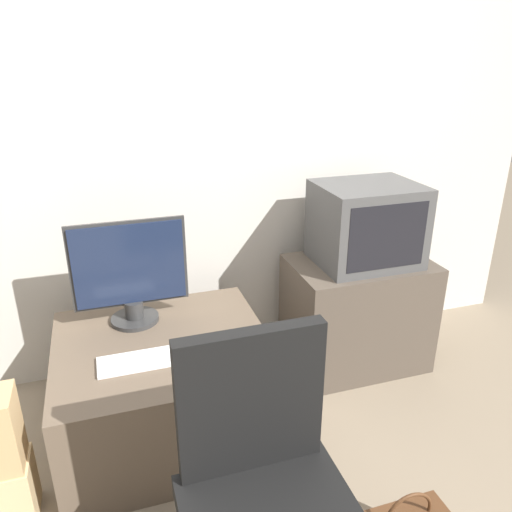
{
  "coord_description": "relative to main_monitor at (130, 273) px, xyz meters",
  "views": [
    {
      "loc": [
        -0.27,
        -1.17,
        1.64
      ],
      "look_at": [
        0.41,
        0.95,
        0.72
      ],
      "focal_mm": 35.0,
      "sensor_mm": 36.0,
      "label": 1
    }
  ],
  "objects": [
    {
      "name": "side_stand",
      "position": [
        1.18,
        0.01,
        -0.41
      ],
      "size": [
        0.74,
        0.48,
        0.61
      ],
      "color": "#4C4238",
      "rests_on": "ground_plane"
    },
    {
      "name": "wall_back",
      "position": [
        0.19,
        0.38,
        0.59
      ],
      "size": [
        4.4,
        0.05,
        2.6
      ],
      "color": "beige",
      "rests_on": "ground_plane"
    },
    {
      "name": "mouse",
      "position": [
        0.19,
        -0.37,
        -0.23
      ],
      "size": [
        0.05,
        0.03,
        0.03
      ],
      "color": "silver",
      "rests_on": "desk"
    },
    {
      "name": "crt_tv",
      "position": [
        1.19,
        0.01,
        0.11
      ],
      "size": [
        0.51,
        0.41,
        0.42
      ],
      "color": "#474747",
      "rests_on": "side_stand"
    },
    {
      "name": "desk",
      "position": [
        0.09,
        -0.22,
        -0.48
      ],
      "size": [
        0.92,
        0.84,
        0.47
      ],
      "color": "brown",
      "rests_on": "ground_plane"
    },
    {
      "name": "keyboard",
      "position": [
        -0.03,
        -0.35,
        -0.24
      ],
      "size": [
        0.3,
        0.14,
        0.01
      ],
      "color": "white",
      "rests_on": "desk"
    },
    {
      "name": "main_monitor",
      "position": [
        0.0,
        0.0,
        0.0
      ],
      "size": [
        0.51,
        0.22,
        0.49
      ],
      "color": "#2D2D2D",
      "rests_on": "desk"
    },
    {
      "name": "cardboard_box_lower",
      "position": [
        -0.57,
        -0.52,
        -0.59
      ],
      "size": [
        0.24,
        0.18,
        0.25
      ],
      "color": "#D1B27F",
      "rests_on": "ground_plane"
    }
  ]
}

